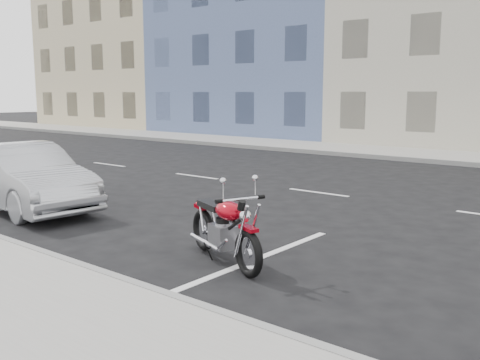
{
  "coord_description": "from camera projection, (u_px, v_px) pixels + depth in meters",
  "views": [
    {
      "loc": [
        4.43,
        -10.85,
        2.33
      ],
      "look_at": [
        -1.52,
        -3.54,
        0.8
      ],
      "focal_mm": 40.0,
      "sensor_mm": 36.0,
      "label": 1
    }
  ],
  "objects": [
    {
      "name": "motorcycle",
      "position": [
        250.0,
        243.0,
        6.76
      ],
      "size": [
        1.89,
        0.95,
        1.0
      ],
      "rotation": [
        0.0,
        0.0,
        -0.39
      ],
      "color": "black",
      "rests_on": "ground"
    },
    {
      "name": "bldg_blue",
      "position": [
        288.0,
        22.0,
        31.6
      ],
      "size": [
        12.0,
        12.0,
        13.0
      ],
      "primitive_type": "cube",
      "color": "slate",
      "rests_on": "ground"
    },
    {
      "name": "bldg_far_west",
      "position": [
        152.0,
        43.0,
        39.16
      ],
      "size": [
        12.0,
        12.0,
        12.0
      ],
      "primitive_type": "cube",
      "color": "#C9BA91",
      "rests_on": "ground"
    },
    {
      "name": "curb_far",
      "position": [
        346.0,
        154.0,
        19.9
      ],
      "size": [
        80.0,
        0.12,
        0.16
      ],
      "primitive_type": "cube",
      "color": "gray",
      "rests_on": "ground"
    },
    {
      "name": "sedan_silver",
      "position": [
        24.0,
        177.0,
        10.78
      ],
      "size": [
        4.17,
        1.84,
        1.33
      ],
      "primitive_type": "imported",
      "rotation": [
        0.0,
        0.0,
        1.46
      ],
      "color": "#ACAEB4",
      "rests_on": "ground"
    },
    {
      "name": "ground",
      "position": [
        399.0,
        203.0,
        11.44
      ],
      "size": [
        120.0,
        120.0,
        0.0
      ],
      "primitive_type": "plane",
      "color": "black",
      "rests_on": "ground"
    },
    {
      "name": "sidewalk_far",
      "position": [
        367.0,
        151.0,
        21.2
      ],
      "size": [
        80.0,
        3.4,
        0.15
      ],
      "primitive_type": "cube",
      "color": "gray",
      "rests_on": "ground"
    }
  ]
}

